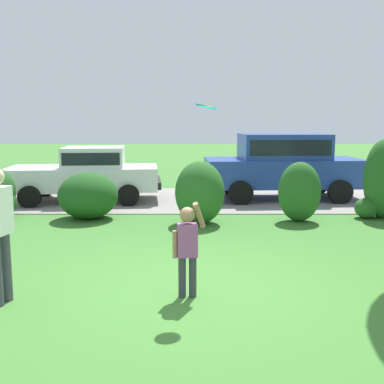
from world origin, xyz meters
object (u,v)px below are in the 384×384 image
at_px(child_thrower, 186,244).
at_px(frisbee, 205,107).
at_px(parked_suv, 281,163).
at_px(parked_sedan, 85,172).

bearing_deg(child_thrower, frisbee, 39.68).
xyz_separation_m(parked_suv, child_thrower, (-2.73, -7.81, -0.36)).
relative_size(parked_sedan, child_thrower, 3.54).
relative_size(parked_sedan, parked_suv, 0.95).
height_order(parked_sedan, parked_suv, parked_suv).
bearing_deg(parked_suv, frisbee, -108.08).
bearing_deg(parked_sedan, parked_suv, 3.78).
distance_m(parked_suv, child_thrower, 8.28).
relative_size(parked_suv, frisbee, 17.10).
distance_m(parked_sedan, child_thrower, 8.00).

